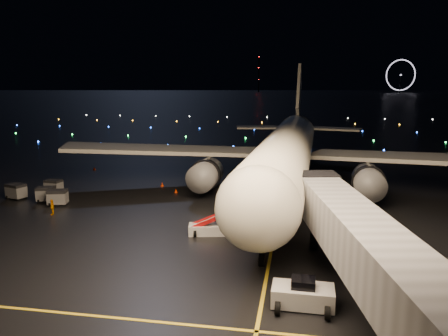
{
  "coord_description": "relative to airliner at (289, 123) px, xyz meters",
  "views": [
    {
      "loc": [
        14.05,
        -32.27,
        13.65
      ],
      "look_at": [
        6.29,
        12.0,
        5.0
      ],
      "focal_mm": 35.0,
      "sensor_mm": 36.0,
      "label": 1
    }
  ],
  "objects": [
    {
      "name": "radio_mast",
      "position": [
        -72.58,
        714.5,
        23.37
      ],
      "size": [
        1.8,
        1.8,
        64.0
      ],
      "primitive_type": "cylinder",
      "color": "black",
      "rests_on": "ground"
    },
    {
      "name": "safety_cone_3",
      "position": [
        -31.15,
        6.72,
        -8.37
      ],
      "size": [
        0.55,
        0.55,
        0.53
      ],
      "primitive_type": "cone",
      "rotation": [
        0.0,
        0.0,
        -0.22
      ],
      "color": "#F43100",
      "rests_on": "ground"
    },
    {
      "name": "taxiway_lights",
      "position": [
        -12.58,
        80.5,
        -8.45
      ],
      "size": [
        164.0,
        92.0,
        0.36
      ],
      "primitive_type": null,
      "color": "black",
      "rests_on": "ground"
    },
    {
      "name": "pushback_tug",
      "position": [
        1.96,
        -32.11,
        -7.72
      ],
      "size": [
        3.87,
        2.08,
        1.83
      ],
      "primitive_type": "cube",
      "rotation": [
        0.0,
        0.0,
        -0.02
      ],
      "color": "silver",
      "rests_on": "ground"
    },
    {
      "name": "baggage_cart_1",
      "position": [
        -29.35,
        -8.09,
        -7.8
      ],
      "size": [
        2.11,
        1.59,
        1.67
      ],
      "primitive_type": "cube",
      "rotation": [
        0.0,
        0.0,
        -0.11
      ],
      "color": "gray",
      "rests_on": "ground"
    },
    {
      "name": "baggage_cart_2",
      "position": [
        -27.83,
        -12.23,
        -7.75
      ],
      "size": [
        2.43,
        2.02,
        1.77
      ],
      "primitive_type": "cube",
      "rotation": [
        0.0,
        0.0,
        0.31
      ],
      "color": "gray",
      "rests_on": "ground"
    },
    {
      "name": "crew_c",
      "position": [
        -24.2,
        -16.96,
        -7.8
      ],
      "size": [
        0.68,
        1.05,
        1.67
      ],
      "primitive_type": "imported",
      "rotation": [
        0.0,
        0.0,
        -1.26
      ],
      "color": "#FF9700",
      "rests_on": "ground"
    },
    {
      "name": "airliner",
      "position": [
        0.0,
        0.0,
        0.0
      ],
      "size": [
        63.29,
        60.37,
        17.27
      ],
      "primitive_type": null,
      "rotation": [
        0.0,
        0.0,
        -0.04
      ],
      "color": "silver",
      "rests_on": "ground"
    },
    {
      "name": "safety_cone_1",
      "position": [
        -13.96,
        -5.4,
        -8.38
      ],
      "size": [
        0.59,
        0.59,
        0.5
      ],
      "primitive_type": "cone",
      "rotation": [
        0.0,
        0.0,
        -0.43
      ],
      "color": "#F43100",
      "rests_on": "ground"
    },
    {
      "name": "ferris_wheel",
      "position": [
        157.42,
        694.5,
        17.37
      ],
      "size": [
        49.33,
        16.8,
        52.0
      ],
      "primitive_type": null,
      "rotation": [
        0.0,
        0.0,
        0.26
      ],
      "color": "black",
      "rests_on": "ground"
    },
    {
      "name": "safety_cone_0",
      "position": [
        -6.65,
        -5.78,
        -8.36
      ],
      "size": [
        0.58,
        0.58,
        0.55
      ],
      "primitive_type": "cone",
      "rotation": [
        0.0,
        0.0,
        0.22
      ],
      "color": "#F43100",
      "rests_on": "ground"
    },
    {
      "name": "belt_loader",
      "position": [
        -6.37,
        -20.03,
        -7.18
      ],
      "size": [
        6.19,
        2.76,
        2.9
      ],
      "primitive_type": null,
      "rotation": [
        0.0,
        0.0,
        0.19
      ],
      "color": "silver",
      "rests_on": "ground"
    },
    {
      "name": "ground",
      "position": [
        -12.58,
        274.5,
        -8.63
      ],
      "size": [
        2000.0,
        2000.0,
        0.0
      ],
      "primitive_type": "plane",
      "color": "black",
      "rests_on": "ground"
    },
    {
      "name": "lane_centre",
      "position": [
        -0.58,
        -10.5,
        -8.62
      ],
      "size": [
        0.25,
        80.0,
        0.02
      ],
      "primitive_type": "cube",
      "color": "yellow",
      "rests_on": "ground"
    },
    {
      "name": "safety_cone_2",
      "position": [
        -16.77,
        -2.37,
        -8.36
      ],
      "size": [
        0.5,
        0.5,
        0.54
      ],
      "primitive_type": "cone",
      "rotation": [
        0.0,
        0.0,
        -0.05
      ],
      "color": "#F43100",
      "rests_on": "ground"
    },
    {
      "name": "baggage_cart_0",
      "position": [
        -25.67,
        -13.4,
        -7.75
      ],
      "size": [
        2.38,
        1.92,
        1.77
      ],
      "primitive_type": "cube",
      "rotation": [
        0.0,
        0.0,
        0.25
      ],
      "color": "gray",
      "rests_on": "ground"
    },
    {
      "name": "baggage_cart_3",
      "position": [
        -32.12,
        -11.69,
        -7.72
      ],
      "size": [
        2.51,
        2.08,
        1.83
      ],
      "primitive_type": "cube",
      "rotation": [
        0.0,
        0.0,
        -0.31
      ],
      "color": "gray",
      "rests_on": "ground"
    }
  ]
}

